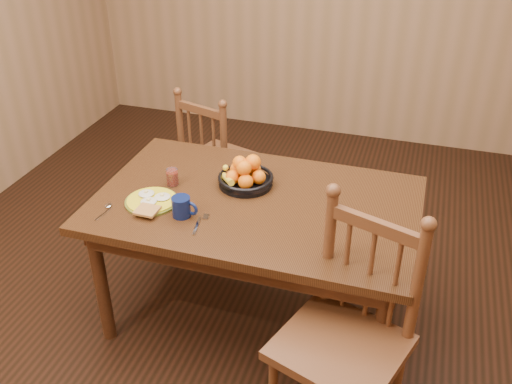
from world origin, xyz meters
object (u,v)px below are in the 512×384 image
(dining_table, at_px, (256,215))
(chair_far, at_px, (217,160))
(coffee_mug, at_px, (182,207))
(chair_near, at_px, (346,337))
(breakfast_plate, at_px, (151,201))
(fruit_bowl, at_px, (245,175))

(dining_table, height_order, chair_far, chair_far)
(dining_table, height_order, coffee_mug, coffee_mug)
(chair_near, height_order, coffee_mug, chair_near)
(breakfast_plate, relative_size, coffee_mug, 2.15)
(coffee_mug, height_order, fruit_bowl, fruit_bowl)
(chair_near, relative_size, coffee_mug, 8.04)
(chair_near, xyz_separation_m, breakfast_plate, (-1.05, 0.38, 0.24))
(chair_near, relative_size, fruit_bowl, 3.71)
(chair_far, bearing_deg, dining_table, 139.85)
(chair_near, bearing_deg, coffee_mug, 178.51)
(coffee_mug, bearing_deg, chair_near, -20.53)
(chair_far, distance_m, coffee_mug, 1.16)
(breakfast_plate, bearing_deg, coffee_mug, -16.74)
(dining_table, xyz_separation_m, fruit_bowl, (-0.10, 0.13, 0.14))
(coffee_mug, distance_m, fruit_bowl, 0.42)
(breakfast_plate, relative_size, fruit_bowl, 0.99)
(dining_table, distance_m, chair_near, 0.81)
(chair_far, bearing_deg, breakfast_plate, 110.32)
(dining_table, height_order, breakfast_plate, breakfast_plate)
(breakfast_plate, distance_m, coffee_mug, 0.20)
(chair_near, height_order, breakfast_plate, chair_near)
(breakfast_plate, bearing_deg, chair_near, -19.85)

